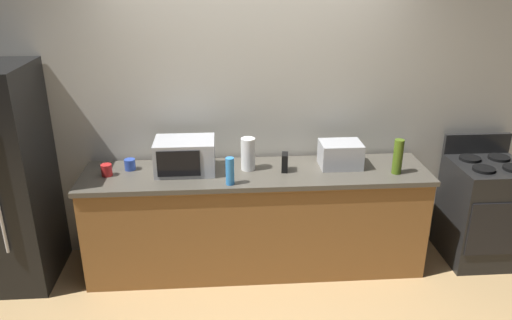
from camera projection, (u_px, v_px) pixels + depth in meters
The scene contains 12 objects.
ground_plane at pixel (260, 292), 4.00m from camera, with size 8.00×8.00×0.00m, color tan.
back_wall at pixel (253, 105), 4.25m from camera, with size 6.40×0.10×2.70m, color beige.
counter_run at pixel (256, 220), 4.21m from camera, with size 2.84×0.64×0.90m.
stove_range at pixel (483, 211), 4.34m from camera, with size 0.60×0.61×1.08m.
microwave at pixel (185, 156), 3.99m from camera, with size 0.48×0.35×0.27m.
toaster_oven at pixel (340, 154), 4.10m from camera, with size 0.34×0.26×0.21m, color #B7BABF.
paper_towel_roll at pixel (248, 154), 4.03m from camera, with size 0.12×0.12×0.27m, color white.
cordless_phone at pixel (285, 162), 4.02m from camera, with size 0.05×0.11×0.15m, color black.
bottle_olive_oil at pixel (398, 157), 3.95m from camera, with size 0.08×0.08×0.29m, color #4C6B19.
bottle_spray_cleaner at pixel (230, 171), 3.76m from camera, with size 0.07×0.07×0.22m, color #338CE5.
mug_blue at pixel (130, 164), 4.06m from camera, with size 0.09×0.09×0.09m, color #2D4CB2.
mug_red at pixel (107, 170), 3.94m from camera, with size 0.09×0.09×0.10m, color red.
Camera 1 is at (-0.27, -3.31, 2.49)m, focal length 34.62 mm.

